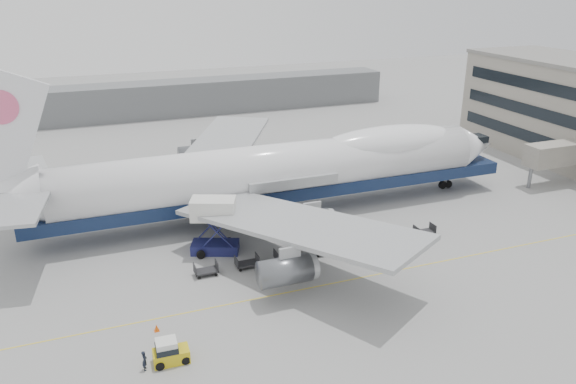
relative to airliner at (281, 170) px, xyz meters
name	(u,v)px	position (x,y,z in m)	size (l,w,h in m)	color
ground	(314,255)	(-0.64, -12.00, -5.62)	(260.00, 260.00, 0.00)	gray
apron_line	(339,282)	(-0.64, -18.00, -5.62)	(60.00, 0.15, 0.01)	gold
hangar	(136,101)	(-10.64, 58.00, -2.12)	(110.00, 8.00, 7.00)	slate
airliner	(281,170)	(0.00, 0.00, 0.00)	(67.00, 55.30, 19.98)	white
catering_truck	(214,222)	(-10.25, -7.48, -2.18)	(5.51, 4.64, 6.10)	navy
baggage_tug	(169,352)	(-17.98, -24.24, -4.74)	(2.77, 1.56, 1.99)	gold
ground_worker	(145,360)	(-19.86, -24.45, -4.82)	(0.59, 0.39, 1.61)	black
traffic_cone	(157,328)	(-18.32, -19.79, -5.33)	(0.43, 0.43, 0.63)	#D64E0B
dolly_0	(206,270)	(-12.32, -12.06, -5.09)	(2.30, 1.35, 1.30)	#2D2D30
dolly_1	(247,263)	(-8.11, -12.06, -5.09)	(2.30, 1.35, 1.30)	#2D2D30
dolly_2	(286,256)	(-3.91, -12.06, -5.09)	(2.30, 1.35, 1.30)	#2D2D30
dolly_3	(323,249)	(0.29, -12.06, -5.09)	(2.30, 1.35, 1.30)	#2D2D30
dolly_4	(358,243)	(4.50, -12.06, -5.09)	(2.30, 1.35, 1.30)	#2D2D30
dolly_5	(392,237)	(8.70, -12.06, -5.09)	(2.30, 1.35, 1.30)	#2D2D30
dolly_6	(424,231)	(12.90, -12.06, -5.09)	(2.30, 1.35, 1.30)	#2D2D30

